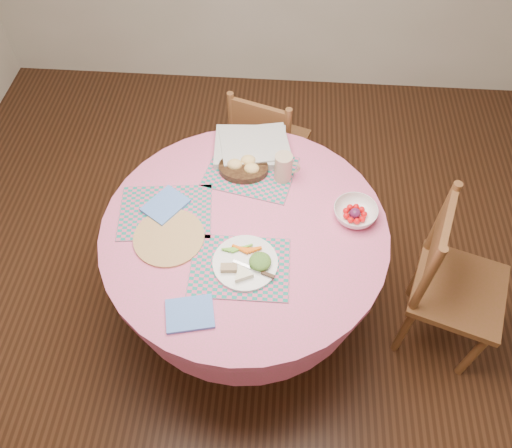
# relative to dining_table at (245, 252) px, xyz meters

# --- Properties ---
(ground) EXTENTS (4.00, 4.00, 0.00)m
(ground) POSITION_rel_dining_table_xyz_m (0.00, 0.00, -0.56)
(ground) COLOR #331C0F
(ground) RESTS_ON ground
(room_envelope) EXTENTS (4.01, 4.01, 2.71)m
(room_envelope) POSITION_rel_dining_table_xyz_m (0.00, 0.00, 1.16)
(room_envelope) COLOR silver
(room_envelope) RESTS_ON ground
(dining_table) EXTENTS (1.24, 1.24, 0.75)m
(dining_table) POSITION_rel_dining_table_xyz_m (0.00, 0.00, 0.00)
(dining_table) COLOR #CE607C
(dining_table) RESTS_ON ground
(chair_right) EXTENTS (0.52, 0.53, 0.92)m
(chair_right) POSITION_rel_dining_table_xyz_m (0.95, -0.04, -0.08)
(chair_right) COLOR brown
(chair_right) RESTS_ON ground
(chair_back) EXTENTS (0.49, 0.48, 0.84)m
(chair_back) POSITION_rel_dining_table_xyz_m (0.05, 0.83, -0.12)
(chair_back) COLOR brown
(chair_back) RESTS_ON ground
(placemat_front) EXTENTS (0.40, 0.30, 0.01)m
(placemat_front) POSITION_rel_dining_table_xyz_m (-0.00, -0.20, 0.20)
(placemat_front) COLOR #157B6A
(placemat_front) RESTS_ON dining_table
(placemat_left) EXTENTS (0.43, 0.34, 0.01)m
(placemat_left) POSITION_rel_dining_table_xyz_m (-0.35, 0.06, 0.20)
(placemat_left) COLOR #157B6A
(placemat_left) RESTS_ON dining_table
(placemat_back) EXTENTS (0.45, 0.38, 0.01)m
(placemat_back) POSITION_rel_dining_table_xyz_m (0.00, 0.32, 0.20)
(placemat_back) COLOR #157B6A
(placemat_back) RESTS_ON dining_table
(wicker_trivet) EXTENTS (0.30, 0.30, 0.01)m
(wicker_trivet) POSITION_rel_dining_table_xyz_m (-0.31, -0.08, 0.20)
(wicker_trivet) COLOR #A26946
(wicker_trivet) RESTS_ON dining_table
(napkin_near) EXTENTS (0.21, 0.18, 0.01)m
(napkin_near) POSITION_rel_dining_table_xyz_m (-0.17, -0.42, 0.20)
(napkin_near) COLOR #517CD0
(napkin_near) RESTS_ON dining_table
(napkin_far) EXTENTS (0.22, 0.23, 0.01)m
(napkin_far) POSITION_rel_dining_table_xyz_m (-0.36, 0.09, 0.21)
(napkin_far) COLOR #517CD0
(napkin_far) RESTS_ON placemat_left
(dinner_plate) EXTENTS (0.27, 0.27, 0.05)m
(dinner_plate) POSITION_rel_dining_table_xyz_m (0.03, -0.19, 0.22)
(dinner_plate) COLOR white
(dinner_plate) RESTS_ON placemat_front
(bread_bowl) EXTENTS (0.23, 0.23, 0.08)m
(bread_bowl) POSITION_rel_dining_table_xyz_m (-0.03, 0.32, 0.23)
(bread_bowl) COLOR black
(bread_bowl) RESTS_ON placemat_back
(latte_mug) EXTENTS (0.12, 0.08, 0.14)m
(latte_mug) POSITION_rel_dining_table_xyz_m (0.15, 0.29, 0.27)
(latte_mug) COLOR tan
(latte_mug) RESTS_ON placemat_back
(fruit_bowl) EXTENTS (0.24, 0.24, 0.06)m
(fruit_bowl) POSITION_rel_dining_table_xyz_m (0.47, 0.09, 0.22)
(fruit_bowl) COLOR white
(fruit_bowl) RESTS_ON dining_table
(newspaper_stack) EXTENTS (0.38, 0.31, 0.04)m
(newspaper_stack) POSITION_rel_dining_table_xyz_m (-0.01, 0.46, 0.22)
(newspaper_stack) COLOR silver
(newspaper_stack) RESTS_ON dining_table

